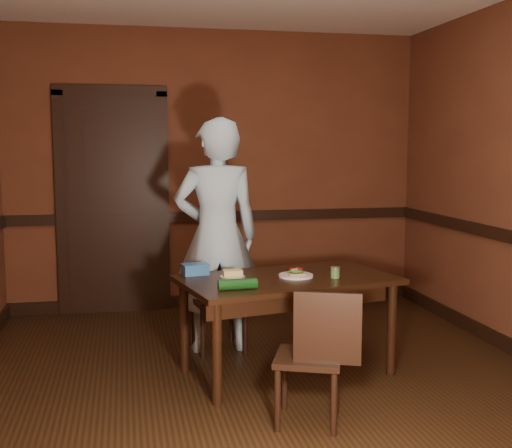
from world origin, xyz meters
name	(u,v)px	position (x,y,z in m)	size (l,w,h in m)	color
floor	(267,387)	(0.00, 0.00, 0.00)	(4.00, 4.50, 0.01)	black
wall_back	(217,170)	(0.00, 2.25, 1.35)	(4.00, 0.02, 2.70)	brown
wall_front	(433,228)	(0.00, -2.25, 1.35)	(4.00, 0.02, 2.70)	brown
dado_back	(217,216)	(0.00, 2.23, 0.90)	(4.00, 0.03, 0.10)	black
baseboard_back	(218,300)	(0.00, 2.23, 0.06)	(4.00, 0.03, 0.12)	black
door	(113,199)	(-1.00, 2.22, 1.09)	(1.05, 0.07, 2.20)	black
dining_table	(287,325)	(0.20, 0.25, 0.34)	(1.46, 0.82, 0.68)	black
chair_far	(217,296)	(-0.20, 0.85, 0.43)	(0.40, 0.40, 0.85)	black
chair_near	(308,355)	(0.12, -0.57, 0.40)	(0.37, 0.37, 0.80)	black
person	(217,236)	(-0.20, 0.86, 0.90)	(0.66, 0.43, 1.80)	#ACD0E3
sandwich_plate	(296,274)	(0.26, 0.25, 0.70)	(0.24, 0.24, 0.06)	white
sauce_jar	(335,272)	(0.52, 0.16, 0.72)	(0.07, 0.07, 0.08)	#4B7E38
cheese_saucer	(233,275)	(-0.17, 0.31, 0.71)	(0.17, 0.17, 0.05)	white
food_tub	(195,269)	(-0.41, 0.47, 0.72)	(0.20, 0.15, 0.08)	#316FB6
wrapped_veg	(238,284)	(-0.20, -0.06, 0.72)	(0.07, 0.07, 0.25)	#0E3A10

